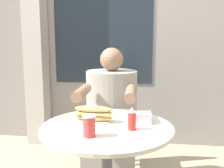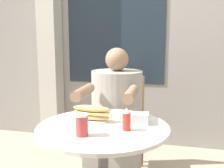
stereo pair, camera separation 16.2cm
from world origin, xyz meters
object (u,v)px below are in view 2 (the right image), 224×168
(seated_diner, at_px, (116,132))
(diner_chair, at_px, (124,115))
(sandwich_on_plate, at_px, (91,114))
(cafe_table, at_px, (103,158))
(condiment_bottle, at_px, (127,119))
(drink_cup, at_px, (82,125))

(seated_diner, bearing_deg, diner_chair, -91.20)
(diner_chair, height_order, sandwich_on_plate, diner_chair)
(cafe_table, height_order, sandwich_on_plate, sandwich_on_plate)
(cafe_table, bearing_deg, diner_chair, 93.73)
(seated_diner, height_order, condiment_bottle, seated_diner)
(diner_chair, bearing_deg, cafe_table, 91.79)
(cafe_table, distance_m, sandwich_on_plate, 0.26)
(diner_chair, xyz_separation_m, sandwich_on_plate, (-0.03, -0.86, 0.25))
(seated_diner, bearing_deg, sandwich_on_plate, 84.43)
(cafe_table, height_order, drink_cup, drink_cup)
(seated_diner, relative_size, sandwich_on_plate, 4.92)
(cafe_table, height_order, seated_diner, seated_diner)
(drink_cup, bearing_deg, sandwich_on_plate, 96.71)
(cafe_table, distance_m, drink_cup, 0.31)
(drink_cup, bearing_deg, condiment_bottle, 32.91)
(drink_cup, bearing_deg, seated_diner, 89.68)
(diner_chair, relative_size, sandwich_on_plate, 3.76)
(sandwich_on_plate, bearing_deg, cafe_table, -36.84)
(cafe_table, distance_m, condiment_bottle, 0.29)
(condiment_bottle, bearing_deg, drink_cup, -147.09)
(cafe_table, bearing_deg, drink_cup, -109.26)
(cafe_table, height_order, condiment_bottle, condiment_bottle)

